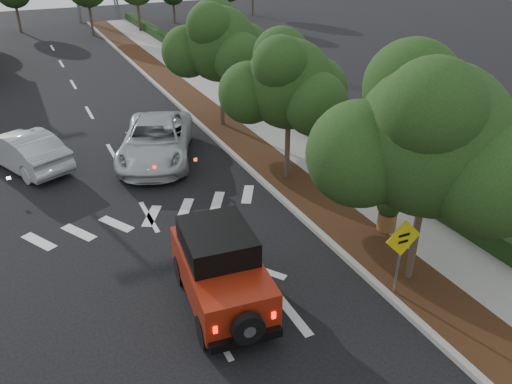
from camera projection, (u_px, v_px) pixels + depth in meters
ground at (214, 330)px, 12.14m from camera, size 120.00×120.00×0.00m
curb at (211, 135)px, 23.42m from camera, size 0.20×70.00×0.15m
planting_strip at (231, 132)px, 23.82m from camera, size 1.80×70.00×0.12m
sidewalk at (266, 126)px, 24.55m from camera, size 2.00×70.00×0.12m
hedge at (291, 115)px, 24.92m from camera, size 0.80×70.00×0.80m
transmission_tower at (100, 21)px, 52.64m from camera, size 7.00×4.00×28.00m
street_tree_near at (408, 279)px, 13.90m from camera, size 3.80×3.80×5.92m
street_tree_mid at (286, 179)px, 19.47m from camera, size 3.20×3.20×5.32m
street_tree_far at (223, 126)px, 24.64m from camera, size 3.40×3.40×5.62m
red_jeep at (219, 266)px, 12.68m from camera, size 2.17×4.20×2.09m
silver_suv_ahead at (156, 140)px, 20.79m from camera, size 4.80×6.58×1.66m
silver_sedan_oncoming at (25, 150)px, 20.02m from camera, size 3.43×4.96×1.55m
speed_hump_sign at (401, 247)px, 12.57m from camera, size 1.05×0.10×2.23m
terracotta_planter at (389, 209)px, 15.64m from camera, size 0.74×0.74×1.29m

